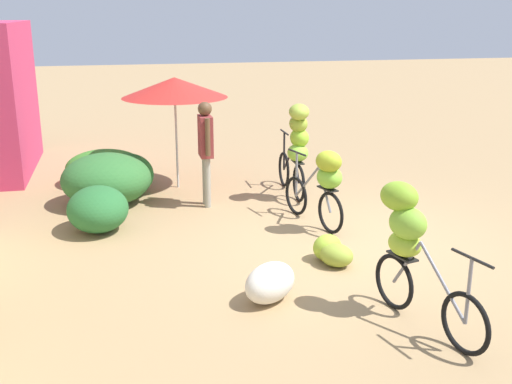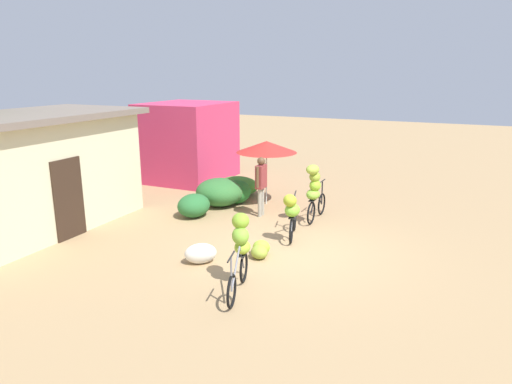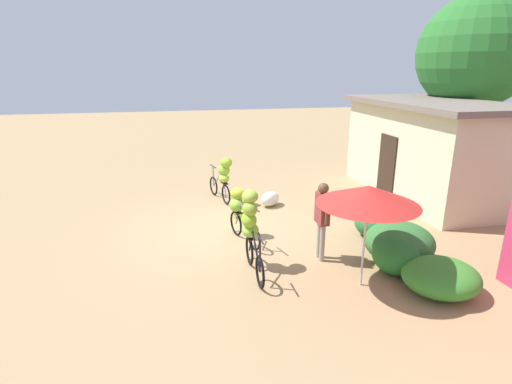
{
  "view_description": "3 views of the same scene",
  "coord_description": "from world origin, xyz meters",
  "px_view_note": "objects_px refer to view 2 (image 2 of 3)",
  "views": [
    {
      "loc": [
        -7.6,
        3.1,
        3.12
      ],
      "look_at": [
        -0.27,
        1.47,
        0.89
      ],
      "focal_mm": 43.43,
      "sensor_mm": 36.0,
      "label": 1
    },
    {
      "loc": [
        -9.53,
        -3.41,
        4.07
      ],
      "look_at": [
        0.83,
        1.35,
        1.06
      ],
      "focal_mm": 32.5,
      "sensor_mm": 36.0,
      "label": 2
    },
    {
      "loc": [
        9.49,
        -1.31,
        3.99
      ],
      "look_at": [
        0.24,
        0.76,
        1.03
      ],
      "focal_mm": 28.08,
      "sensor_mm": 36.0,
      "label": 3
    }
  ],
  "objects_px": {
    "market_umbrella": "(267,147)",
    "banana_pile_on_ground": "(260,250)",
    "shop_pink": "(188,141)",
    "bicycle_center_loaded": "(315,188)",
    "bicycle_leftmost": "(240,245)",
    "person_vendor": "(261,180)",
    "produce_sack": "(201,253)",
    "building_low": "(26,173)",
    "bicycle_near_pile": "(292,212)"
  },
  "relations": [
    {
      "from": "bicycle_leftmost",
      "to": "shop_pink",
      "type": "bearing_deg",
      "value": 38.57
    },
    {
      "from": "shop_pink",
      "to": "bicycle_near_pile",
      "type": "bearing_deg",
      "value": -128.16
    },
    {
      "from": "market_umbrella",
      "to": "banana_pile_on_ground",
      "type": "distance_m",
      "value": 4.56
    },
    {
      "from": "shop_pink",
      "to": "bicycle_center_loaded",
      "type": "distance_m",
      "value": 6.78
    },
    {
      "from": "building_low",
      "to": "bicycle_leftmost",
      "type": "distance_m",
      "value": 6.52
    },
    {
      "from": "shop_pink",
      "to": "person_vendor",
      "type": "bearing_deg",
      "value": -125.41
    },
    {
      "from": "bicycle_leftmost",
      "to": "person_vendor",
      "type": "xyz_separation_m",
      "value": [
        4.29,
        1.48,
        0.19
      ]
    },
    {
      "from": "market_umbrella",
      "to": "building_low",
      "type": "bearing_deg",
      "value": 136.2
    },
    {
      "from": "bicycle_leftmost",
      "to": "produce_sack",
      "type": "distance_m",
      "value": 1.6
    },
    {
      "from": "market_umbrella",
      "to": "person_vendor",
      "type": "xyz_separation_m",
      "value": [
        -1.2,
        -0.36,
        -0.75
      ]
    },
    {
      "from": "building_low",
      "to": "bicycle_near_pile",
      "type": "distance_m",
      "value": 6.83
    },
    {
      "from": "bicycle_center_loaded",
      "to": "building_low",
      "type": "bearing_deg",
      "value": 119.5
    },
    {
      "from": "market_umbrella",
      "to": "shop_pink",
      "type": "bearing_deg",
      "value": 64.36
    },
    {
      "from": "building_low",
      "to": "bicycle_center_loaded",
      "type": "xyz_separation_m",
      "value": [
        3.69,
        -6.51,
        -0.57
      ]
    },
    {
      "from": "building_low",
      "to": "person_vendor",
      "type": "xyz_separation_m",
      "value": [
        3.6,
        -4.96,
        -0.47
      ]
    },
    {
      "from": "market_umbrella",
      "to": "bicycle_center_loaded",
      "type": "bearing_deg",
      "value": -120.34
    },
    {
      "from": "market_umbrella",
      "to": "banana_pile_on_ground",
      "type": "relative_size",
      "value": 2.67
    },
    {
      "from": "shop_pink",
      "to": "produce_sack",
      "type": "height_order",
      "value": "shop_pink"
    },
    {
      "from": "bicycle_near_pile",
      "to": "bicycle_center_loaded",
      "type": "relative_size",
      "value": 0.93
    },
    {
      "from": "banana_pile_on_ground",
      "to": "produce_sack",
      "type": "distance_m",
      "value": 1.35
    },
    {
      "from": "building_low",
      "to": "market_umbrella",
      "type": "distance_m",
      "value": 6.66
    },
    {
      "from": "bicycle_leftmost",
      "to": "bicycle_near_pile",
      "type": "bearing_deg",
      "value": -0.24
    },
    {
      "from": "market_umbrella",
      "to": "bicycle_near_pile",
      "type": "relative_size",
      "value": 1.3
    },
    {
      "from": "bicycle_leftmost",
      "to": "bicycle_near_pile",
      "type": "xyz_separation_m",
      "value": [
        2.78,
        -0.01,
        -0.13
      ]
    },
    {
      "from": "shop_pink",
      "to": "produce_sack",
      "type": "xyz_separation_m",
      "value": [
        -6.8,
        -4.65,
        -1.23
      ]
    },
    {
      "from": "shop_pink",
      "to": "banana_pile_on_ground",
      "type": "bearing_deg",
      "value": -136.21
    },
    {
      "from": "person_vendor",
      "to": "market_umbrella",
      "type": "bearing_deg",
      "value": 16.56
    },
    {
      "from": "market_umbrella",
      "to": "banana_pile_on_ground",
      "type": "bearing_deg",
      "value": -158.36
    },
    {
      "from": "produce_sack",
      "to": "building_low",
      "type": "bearing_deg",
      "value": 89.76
    },
    {
      "from": "produce_sack",
      "to": "bicycle_leftmost",
      "type": "bearing_deg",
      "value": -117.08
    },
    {
      "from": "building_low",
      "to": "market_umbrella",
      "type": "bearing_deg",
      "value": -43.8
    },
    {
      "from": "banana_pile_on_ground",
      "to": "produce_sack",
      "type": "height_order",
      "value": "produce_sack"
    },
    {
      "from": "person_vendor",
      "to": "bicycle_leftmost",
      "type": "bearing_deg",
      "value": -160.92
    },
    {
      "from": "person_vendor",
      "to": "bicycle_center_loaded",
      "type": "bearing_deg",
      "value": -86.83
    },
    {
      "from": "produce_sack",
      "to": "person_vendor",
      "type": "height_order",
      "value": "person_vendor"
    },
    {
      "from": "market_umbrella",
      "to": "bicycle_center_loaded",
      "type": "height_order",
      "value": "market_umbrella"
    },
    {
      "from": "building_low",
      "to": "bicycle_leftmost",
      "type": "bearing_deg",
      "value": -96.08
    },
    {
      "from": "building_low",
      "to": "bicycle_center_loaded",
      "type": "relative_size",
      "value": 3.75
    },
    {
      "from": "shop_pink",
      "to": "market_umbrella",
      "type": "xyz_separation_m",
      "value": [
        -1.97,
        -4.11,
        0.36
      ]
    },
    {
      "from": "bicycle_near_pile",
      "to": "bicycle_leftmost",
      "type": "bearing_deg",
      "value": 179.76
    },
    {
      "from": "market_umbrella",
      "to": "banana_pile_on_ground",
      "type": "xyz_separation_m",
      "value": [
        -3.95,
        -1.57,
        -1.65
      ]
    },
    {
      "from": "person_vendor",
      "to": "produce_sack",
      "type": "bearing_deg",
      "value": -177.11
    },
    {
      "from": "bicycle_near_pile",
      "to": "shop_pink",
      "type": "bearing_deg",
      "value": 51.84
    },
    {
      "from": "banana_pile_on_ground",
      "to": "produce_sack",
      "type": "xyz_separation_m",
      "value": [
        -0.87,
        1.03,
        0.06
      ]
    },
    {
      "from": "shop_pink",
      "to": "bicycle_center_loaded",
      "type": "xyz_separation_m",
      "value": [
        -3.09,
        -6.02,
        -0.48
      ]
    },
    {
      "from": "market_umbrella",
      "to": "produce_sack",
      "type": "height_order",
      "value": "market_umbrella"
    },
    {
      "from": "shop_pink",
      "to": "produce_sack",
      "type": "bearing_deg",
      "value": -145.62
    },
    {
      "from": "bicycle_center_loaded",
      "to": "person_vendor",
      "type": "distance_m",
      "value": 1.56
    },
    {
      "from": "bicycle_near_pile",
      "to": "person_vendor",
      "type": "relative_size",
      "value": 0.89
    },
    {
      "from": "shop_pink",
      "to": "banana_pile_on_ground",
      "type": "xyz_separation_m",
      "value": [
        -5.92,
        -5.68,
        -1.29
      ]
    }
  ]
}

